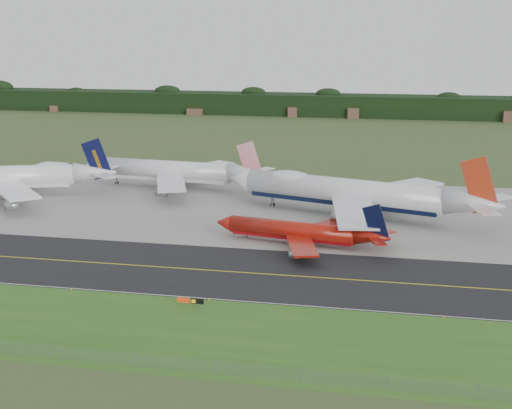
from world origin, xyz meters
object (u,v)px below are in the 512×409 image
object	(u,v)px
jet_ba_747	(352,193)
jet_star_tail	(174,171)
jet_red_737	(301,232)
taxiway_sign	(190,301)
jet_navy_gold	(6,177)

from	to	relation	value
jet_ba_747	jet_star_tail	world-z (taller)	jet_ba_747
jet_ba_747	jet_star_tail	size ratio (longest dim) A/B	1.22
jet_red_737	jet_star_tail	world-z (taller)	jet_star_tail
jet_star_tail	taxiway_sign	world-z (taller)	jet_star_tail
jet_red_737	taxiway_sign	world-z (taller)	jet_red_737
jet_navy_gold	jet_ba_747	bearing A→B (deg)	-2.47
jet_red_737	taxiway_sign	xyz separation A→B (m)	(-14.21, -41.63, -1.96)
jet_star_tail	jet_navy_gold	bearing A→B (deg)	-156.48
jet_ba_747	jet_navy_gold	bearing A→B (deg)	177.53
jet_navy_gold	taxiway_sign	xyz separation A→B (m)	(78.80, -73.94, -4.40)
jet_red_737	jet_navy_gold	xyz separation A→B (m)	(-93.00, 32.31, 2.44)
jet_navy_gold	taxiway_sign	distance (m)	108.15
jet_star_tail	taxiway_sign	xyz separation A→B (m)	(33.13, -93.81, -4.17)
jet_ba_747	jet_navy_gold	world-z (taller)	jet_ba_747
jet_red_737	taxiway_sign	distance (m)	44.03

